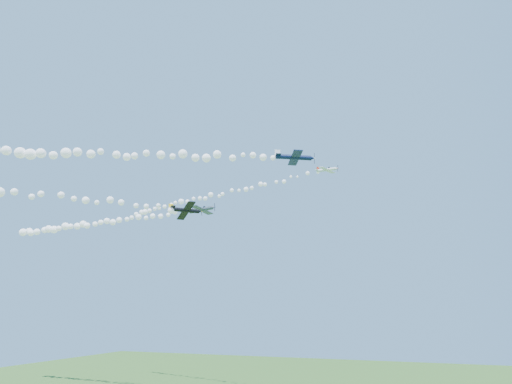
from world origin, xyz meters
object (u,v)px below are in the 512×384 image
(plane_black, at_px, (186,210))
(plane_white, at_px, (327,170))
(plane_grey, at_px, (202,210))
(plane_navy, at_px, (295,157))

(plane_black, bearing_deg, plane_white, 7.27)
(plane_white, xyz_separation_m, plane_grey, (-32.88, -2.06, -7.82))
(plane_black, bearing_deg, plane_navy, -31.98)
(plane_white, bearing_deg, plane_black, -106.61)
(plane_grey, distance_m, plane_black, 32.15)
(plane_white, bearing_deg, plane_grey, -158.85)
(plane_navy, distance_m, plane_grey, 39.13)
(plane_navy, height_order, plane_black, plane_navy)
(plane_grey, height_order, plane_black, plane_grey)
(plane_navy, bearing_deg, plane_white, 62.88)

